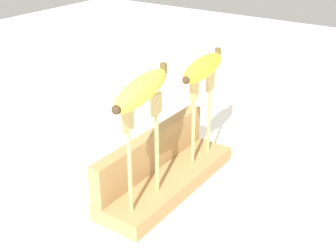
% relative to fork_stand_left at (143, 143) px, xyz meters
% --- Properties ---
extents(ground_plane, '(3.00, 3.00, 0.00)m').
position_rel_fork_stand_left_xyz_m(ground_plane, '(0.09, 0.02, -0.14)').
color(ground_plane, white).
extents(wooden_board, '(0.32, 0.10, 0.03)m').
position_rel_fork_stand_left_xyz_m(wooden_board, '(0.09, 0.02, -0.12)').
color(wooden_board, '#A87F4C').
rests_on(wooden_board, ground).
extents(board_backstop, '(0.32, 0.03, 0.08)m').
position_rel_fork_stand_left_xyz_m(board_backstop, '(0.09, 0.05, -0.07)').
color(board_backstop, '#A87F4C').
rests_on(board_backstop, wooden_board).
extents(fork_stand_left, '(0.10, 0.01, 0.18)m').
position_rel_fork_stand_left_xyz_m(fork_stand_left, '(0.00, 0.00, 0.00)').
color(fork_stand_left, tan).
rests_on(fork_stand_left, wooden_board).
extents(fork_stand_right, '(0.09, 0.01, 0.17)m').
position_rel_fork_stand_left_xyz_m(fork_stand_right, '(0.19, -0.00, -0.01)').
color(fork_stand_right, tan).
rests_on(fork_stand_right, wooden_board).
extents(banana_raised_left, '(0.18, 0.08, 0.04)m').
position_rel_fork_stand_left_xyz_m(banana_raised_left, '(-0.00, -0.00, 0.09)').
color(banana_raised_left, '#DBD147').
rests_on(banana_raised_left, fork_stand_left).
extents(banana_raised_right, '(0.17, 0.06, 0.04)m').
position_rel_fork_stand_left_xyz_m(banana_raised_right, '(0.19, -0.00, 0.08)').
color(banana_raised_right, yellow).
rests_on(banana_raised_right, fork_stand_right).
extents(fork_fallen_near, '(0.19, 0.03, 0.01)m').
position_rel_fork_stand_left_xyz_m(fork_fallen_near, '(0.33, 0.17, -0.14)').
color(fork_fallen_near, tan).
rests_on(fork_fallen_near, ground).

